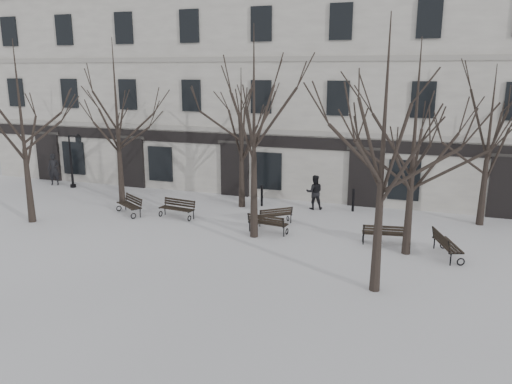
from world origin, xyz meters
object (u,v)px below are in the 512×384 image
at_px(tree_1, 254,108).
at_px(tree_2, 384,124).
at_px(bench_2, 385,233).
at_px(bench_4, 275,215).
at_px(bench_5, 446,244).
at_px(bench_3, 130,204).
at_px(bench_0, 177,208).
at_px(tree_3, 416,123).
at_px(lamp_post, 74,157).
at_px(bench_1, 268,223).
at_px(tree_0, 20,111).

xyz_separation_m(tree_1, tree_2, (5.29, -3.68, -0.08)).
height_order(bench_2, bench_4, bench_2).
bearing_deg(bench_5, tree_2, 132.07).
bearing_deg(bench_3, bench_0, 37.63).
distance_m(tree_3, lamp_post, 19.81).
bearing_deg(bench_1, bench_3, 2.27).
bearing_deg(bench_1, bench_5, -176.36).
distance_m(tree_1, bench_2, 7.14).
height_order(tree_1, tree_2, tree_1).
relative_size(tree_0, tree_1, 0.95).
height_order(tree_2, bench_4, tree_2).
relative_size(bench_0, bench_1, 1.02).
xyz_separation_m(tree_3, lamp_post, (-18.92, 5.02, -3.06)).
xyz_separation_m(bench_5, lamp_post, (-20.31, 4.91, 1.35)).
bearing_deg(tree_3, lamp_post, 165.14).
bearing_deg(bench_5, bench_4, 57.72).
height_order(tree_2, bench_1, tree_2).
height_order(bench_0, lamp_post, lamp_post).
height_order(bench_1, bench_3, bench_3).
bearing_deg(bench_1, tree_2, 146.38).
bearing_deg(lamp_post, tree_0, -68.06).
bearing_deg(bench_0, bench_3, -167.50).
relative_size(bench_1, bench_5, 0.91).
height_order(tree_0, bench_5, tree_0).
relative_size(tree_0, bench_0, 4.51).
bearing_deg(bench_4, bench_0, -33.63).
relative_size(bench_3, lamp_post, 0.56).
bearing_deg(bench_3, bench_5, 28.37).
xyz_separation_m(bench_2, bench_3, (-11.95, 0.52, 0.00)).
distance_m(tree_3, bench_3, 13.62).
relative_size(tree_1, bench_4, 5.42).
relative_size(bench_0, bench_4, 1.14).
relative_size(tree_1, bench_0, 4.75).
bearing_deg(bench_5, bench_2, 56.65).
bearing_deg(bench_2, lamp_post, -22.42).
relative_size(tree_0, tree_3, 1.02).
xyz_separation_m(bench_1, bench_5, (7.07, -0.48, 0.04)).
bearing_deg(lamp_post, bench_0, -22.68).
xyz_separation_m(tree_0, bench_2, (15.51, 2.02, -4.55)).
distance_m(tree_0, bench_1, 11.78).
xyz_separation_m(bench_2, lamp_post, (-18.05, 4.29, 1.38)).
height_order(bench_0, bench_1, bench_0).
xyz_separation_m(bench_1, lamp_post, (-13.24, 4.42, 1.39)).
bearing_deg(bench_1, tree_3, -178.45).
xyz_separation_m(tree_2, bench_0, (-9.60, 5.14, -4.74)).
xyz_separation_m(tree_3, bench_4, (-5.77, 1.93, -4.48)).
xyz_separation_m(tree_0, bench_0, (5.99, 2.74, -4.56)).
bearing_deg(bench_4, tree_2, 92.05).
bearing_deg(bench_5, tree_0, 76.47).
bearing_deg(tree_3, tree_0, -175.50).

